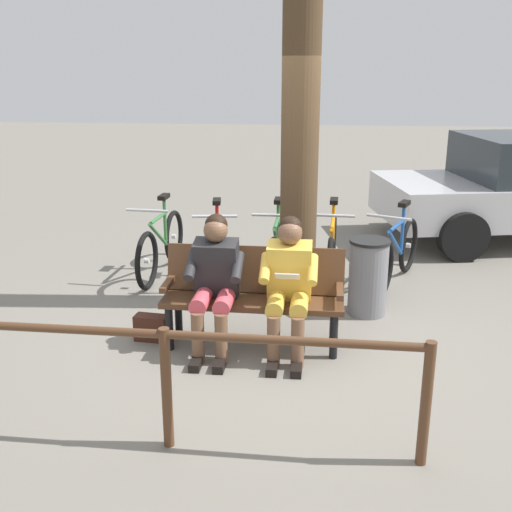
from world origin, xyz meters
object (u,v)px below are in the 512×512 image
Objects in this scene: bicycle_silver at (161,245)px; bench at (254,289)px; bicycle_red at (332,251)px; bicycle_blue at (396,254)px; bicycle_green at (217,252)px; handbag at (151,328)px; tree_trunk at (301,107)px; person_reading at (289,280)px; bicycle_black at (277,251)px; person_companion at (215,277)px; litter_bin at (368,277)px.

bench is at bearing 40.37° from bicycle_silver.
bench is at bearing -19.83° from bicycle_red.
bicycle_green is (2.04, 0.11, 0.00)m from bicycle_blue.
tree_trunk is at bearing -141.32° from handbag.
person_reading is at bearing -9.16° from bicycle_red.
tree_trunk is (-0.36, -0.97, 1.52)m from bench.
bicycle_green is at bearing 79.04° from bicycle_silver.
handbag is 0.19× the size of bicycle_blue.
bicycle_green is (0.58, -1.57, -0.15)m from bench.
bicycle_blue is 0.94× the size of bicycle_red.
bicycle_black is (-0.10, -1.68, -0.15)m from bench.
person_companion reaches higher than handbag.
bicycle_black is 1.38m from bicycle_silver.
person_reading is 1.89m from bicycle_black.
person_companion is at bearing -12.08° from bicycle_black.
tree_trunk is 5.23× the size of litter_bin.
bicycle_green is at bearing -80.36° from person_companion.
bicycle_blue is at bearing -113.22° from litter_bin.
person_companion is 0.71× the size of bicycle_black.
bicycle_green is (1.66, -0.79, -0.03)m from litter_bin.
person_reading reaches higher than bicycle_green.
person_reading is 1.00× the size of person_companion.
tree_trunk reaches higher than person_companion.
bicycle_blue is 2.04m from bicycle_green.
tree_trunk is 2.12m from bicycle_blue.
bicycle_blue and bicycle_red have the same top height.
bicycle_silver reaches higher than litter_bin.
bicycle_red is at bearing 89.93° from bicycle_green.
bicycle_black is at bearing -82.90° from bicycle_red.
bench is 1.33m from litter_bin.
bicycle_red is 1.00× the size of bicycle_green.
bicycle_silver is at bearing -25.53° from tree_trunk.
bicycle_black is (0.26, -0.71, -1.67)m from tree_trunk.
bicycle_green is at bearing -68.53° from bench.
handbag is (1.25, -0.11, -0.54)m from person_reading.
bench is 0.39m from person_companion.
bicycle_silver reaches higher than handbag.
bicycle_green is at bearing -102.21° from handbag.
person_companion reaches higher than bicycle_blue.
person_reading is 1.96m from bicycle_red.
litter_bin is 0.46× the size of bicycle_black.
bicycle_green is (0.94, -0.59, -1.67)m from tree_trunk.
bicycle_silver is at bearing -112.01° from bicycle_green.
person_companion reaches higher than bench.
litter_bin is 1.84m from bicycle_green.
bicycle_green is (0.26, -1.72, -0.30)m from person_companion.
bench is 2.22m from bicycle_blue.
litter_bin is (-1.39, -0.93, -0.27)m from person_companion.
bicycle_red and bicycle_green have the same top height.
bicycle_red is 1.00× the size of bicycle_silver.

